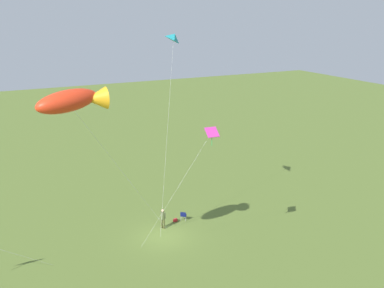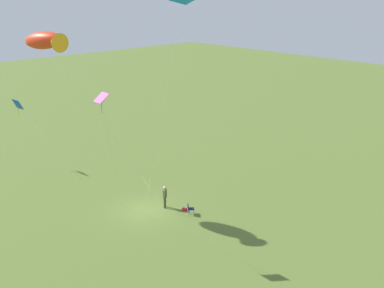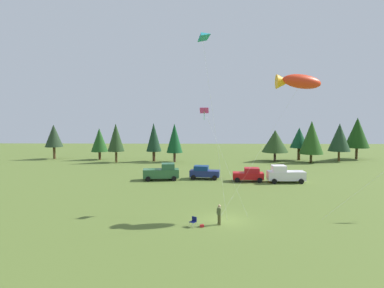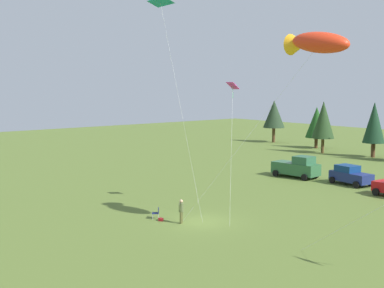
% 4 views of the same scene
% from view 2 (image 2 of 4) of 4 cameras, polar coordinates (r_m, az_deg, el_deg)
% --- Properties ---
extents(ground_plane, '(160.00, 160.00, 0.00)m').
position_cam_2_polar(ground_plane, '(41.12, -4.92, -7.06)').
color(ground_plane, '#566B2C').
extents(person_kite_flyer, '(0.47, 0.55, 1.74)m').
position_cam_2_polar(person_kite_flyer, '(41.12, -2.92, -5.47)').
color(person_kite_flyer, '#4C4D26').
rests_on(person_kite_flyer, ground).
extents(folding_chair, '(0.67, 0.67, 0.82)m').
position_cam_2_polar(folding_chair, '(40.18, -0.24, -6.84)').
color(folding_chair, '#0E1650').
rests_on(folding_chair, ground).
extents(backpack_on_grass, '(0.36, 0.29, 0.22)m').
position_cam_2_polar(backpack_on_grass, '(40.90, -0.78, -6.97)').
color(backpack_on_grass, red).
rests_on(backpack_on_grass, ground).
extents(kite_large_fish, '(10.40, 5.77, 13.33)m').
position_cam_2_polar(kite_large_fish, '(41.78, -15.28, 10.58)').
color(kite_large_fish, red).
rests_on(kite_large_fish, ground).
extents(kite_diamond_rainbow, '(4.43, 4.35, 10.02)m').
position_cam_2_polar(kite_diamond_rainbow, '(34.31, -9.58, 4.39)').
color(kite_diamond_rainbow, '#D535A0').
rests_on(kite_diamond_rainbow, ground).
extents(kite_diamond_blue, '(8.52, 1.63, 6.22)m').
position_cam_2_polar(kite_diamond_blue, '(52.10, -17.99, 3.89)').
color(kite_diamond_blue, blue).
rests_on(kite_diamond_blue, ground).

